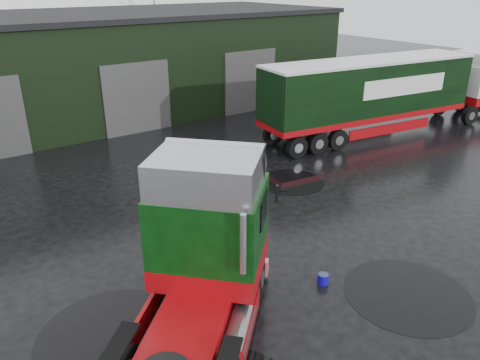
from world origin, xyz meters
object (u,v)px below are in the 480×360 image
tree_back_b (144,32)px  wash_bucket (323,279)px  warehouse (97,63)px  hero_tractor (187,275)px  lorry_right (368,98)px

tree_back_b → wash_bucket: bearing=-106.7°
warehouse → tree_back_b: 12.82m
hero_tractor → lorry_right: (16.47, 8.89, -0.07)m
wash_bucket → tree_back_b: tree_back_b is taller
warehouse → wash_bucket: bearing=-94.6°
hero_tractor → tree_back_b: 36.03m
lorry_right → wash_bucket: size_ratio=50.07×
warehouse → hero_tractor: warehouse is taller
warehouse → lorry_right: (10.09, -14.11, -0.99)m
hero_tractor → wash_bucket: (4.57, 0.18, -2.08)m
warehouse → tree_back_b: bearing=51.3°
lorry_right → wash_bucket: bearing=-45.8°
warehouse → hero_tractor: bearing=-105.5°
hero_tractor → lorry_right: 18.71m
warehouse → wash_bucket: size_ratio=98.59×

